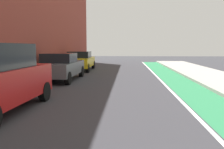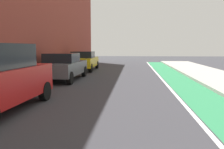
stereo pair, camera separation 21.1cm
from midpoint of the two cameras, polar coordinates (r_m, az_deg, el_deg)
The scene contains 5 objects.
ground_plane at distance 10.34m, azimuth 1.03°, elevation -3.87°, with size 78.18×78.18×0.00m, color #38383D.
bike_lane_paint at distance 12.58m, azimuth 17.41°, elevation -2.29°, with size 1.60×35.54×0.00m, color #2D8451.
lane_divider_stripe at distance 12.42m, azimuth 13.35°, elevation -2.27°, with size 0.12×35.54×0.00m, color white.
parked_sedan_gray at distance 13.81m, azimuth -11.23°, elevation 1.94°, with size 1.95×4.41×1.53m.
parked_sedan_yellow_cab at distance 19.30m, azimuth -6.50°, elevation 3.32°, with size 1.97×4.53×1.53m.
Camera 2 is at (0.83, 3.63, 1.88)m, focal length 38.24 mm.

